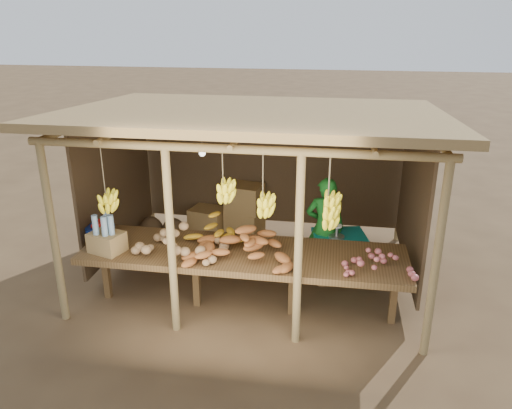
# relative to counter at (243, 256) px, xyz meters

# --- Properties ---
(ground) EXTENTS (60.00, 60.00, 0.00)m
(ground) POSITION_rel_counter_xyz_m (-0.00, 0.95, -0.74)
(ground) COLOR brown
(ground) RESTS_ON ground
(stall_structure) EXTENTS (4.70, 3.50, 2.43)m
(stall_structure) POSITION_rel_counter_xyz_m (-0.04, 0.86, 1.17)
(stall_structure) COLOR olive
(stall_structure) RESTS_ON ground
(counter) EXTENTS (3.90, 1.05, 0.80)m
(counter) POSITION_rel_counter_xyz_m (0.00, 0.00, 0.00)
(counter) COLOR brown
(counter) RESTS_ON ground
(potato_heap) EXTENTS (1.21, 0.96, 0.37)m
(potato_heap) POSITION_rel_counter_xyz_m (-0.74, -0.19, 0.25)
(potato_heap) COLOR #98754E
(potato_heap) RESTS_ON counter
(sweet_potato_heap) EXTENTS (1.15, 0.71, 0.36)m
(sweet_potato_heap) POSITION_rel_counter_xyz_m (0.01, -0.18, 0.24)
(sweet_potato_heap) COLOR #9F5928
(sweet_potato_heap) RESTS_ON counter
(onion_heap) EXTENTS (0.85, 0.67, 0.35)m
(onion_heap) POSITION_rel_counter_xyz_m (1.57, -0.26, 0.24)
(onion_heap) COLOR #B55859
(onion_heap) RESTS_ON counter
(banana_pile) EXTENTS (0.67, 0.56, 0.35)m
(banana_pile) POSITION_rel_counter_xyz_m (-0.42, 0.24, 0.23)
(banana_pile) COLOR yellow
(banana_pile) RESTS_ON counter
(tomato_basin) EXTENTS (0.37, 0.37, 0.19)m
(tomato_basin) POSITION_rel_counter_xyz_m (-1.90, 0.17, 0.14)
(tomato_basin) COLOR navy
(tomato_basin) RESTS_ON counter
(bottle_box) EXTENTS (0.46, 0.40, 0.48)m
(bottle_box) POSITION_rel_counter_xyz_m (-1.61, -0.26, 0.25)
(bottle_box) COLOR #9E7B47
(bottle_box) RESTS_ON counter
(vendor) EXTENTS (0.54, 0.37, 1.44)m
(vendor) POSITION_rel_counter_xyz_m (0.94, 1.07, -0.02)
(vendor) COLOR #197022
(vendor) RESTS_ON ground
(tarp_crate) EXTENTS (0.82, 0.74, 0.84)m
(tarp_crate) POSITION_rel_counter_xyz_m (1.15, 1.02, -0.39)
(tarp_crate) COLOR brown
(tarp_crate) RESTS_ON ground
(carton_stack) EXTENTS (1.26, 0.57, 0.89)m
(carton_stack) POSITION_rel_counter_xyz_m (-0.59, 2.15, -0.34)
(carton_stack) COLOR #9E7B47
(carton_stack) RESTS_ON ground
(burlap_sacks) EXTENTS (0.77, 0.40, 0.55)m
(burlap_sacks) POSITION_rel_counter_xyz_m (-1.63, 1.65, -0.50)
(burlap_sacks) COLOR #4D3923
(burlap_sacks) RESTS_ON ground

